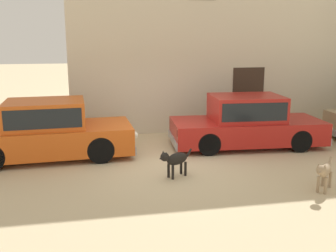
{
  "coord_description": "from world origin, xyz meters",
  "views": [
    {
      "loc": [
        -1.78,
        -9.13,
        3.07
      ],
      "look_at": [
        0.06,
        0.2,
        0.9
      ],
      "focal_mm": 41.47,
      "sensor_mm": 36.0,
      "label": 1
    }
  ],
  "objects_px": {
    "parked_sedan_second": "(247,122)",
    "stray_dog_spotted": "(175,159)",
    "parked_sedan_nearest": "(48,130)",
    "stray_dog_tan": "(324,171)"
  },
  "relations": [
    {
      "from": "stray_dog_spotted",
      "to": "stray_dog_tan",
      "type": "height_order",
      "value": "stray_dog_tan"
    },
    {
      "from": "parked_sedan_nearest",
      "to": "parked_sedan_second",
      "type": "relative_size",
      "value": 0.99
    },
    {
      "from": "parked_sedan_nearest",
      "to": "parked_sedan_second",
      "type": "distance_m",
      "value": 5.48
    },
    {
      "from": "parked_sedan_second",
      "to": "stray_dog_tan",
      "type": "bearing_deg",
      "value": -82.06
    },
    {
      "from": "stray_dog_spotted",
      "to": "stray_dog_tan",
      "type": "relative_size",
      "value": 1.09
    },
    {
      "from": "stray_dog_spotted",
      "to": "parked_sedan_nearest",
      "type": "bearing_deg",
      "value": -63.62
    },
    {
      "from": "parked_sedan_second",
      "to": "stray_dog_spotted",
      "type": "relative_size",
      "value": 5.13
    },
    {
      "from": "parked_sedan_nearest",
      "to": "stray_dog_tan",
      "type": "height_order",
      "value": "parked_sedan_nearest"
    },
    {
      "from": "parked_sedan_second",
      "to": "stray_dog_tan",
      "type": "height_order",
      "value": "parked_sedan_second"
    },
    {
      "from": "parked_sedan_nearest",
      "to": "stray_dog_tan",
      "type": "bearing_deg",
      "value": -33.7
    }
  ]
}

